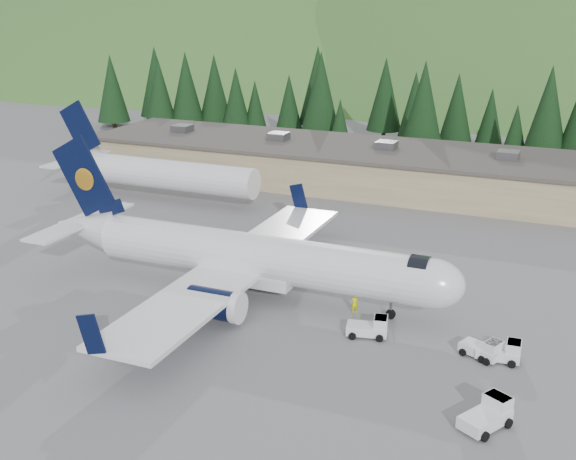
# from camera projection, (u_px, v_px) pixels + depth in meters

# --- Properties ---
(ground) EXTENTS (600.00, 600.00, 0.00)m
(ground) POSITION_uv_depth(u_px,v_px,m) (260.00, 296.00, 60.16)
(ground) COLOR slate
(airliner) EXTENTS (37.09, 34.75, 12.36)m
(airliner) POSITION_uv_depth(u_px,v_px,m) (247.00, 258.00, 59.53)
(airliner) COLOR white
(airliner) RESTS_ON ground
(second_airliner) EXTENTS (27.50, 11.00, 10.05)m
(second_airliner) POSITION_uv_depth(u_px,v_px,m) (151.00, 172.00, 87.59)
(second_airliner) COLOR white
(second_airliner) RESTS_ON ground
(baggage_tug_a) EXTENTS (3.22, 2.31, 1.58)m
(baggage_tug_a) POSITION_uv_depth(u_px,v_px,m) (371.00, 327.00, 52.99)
(baggage_tug_a) COLOR white
(baggage_tug_a) RESTS_ON ground
(baggage_tug_b) EXTENTS (3.13, 2.51, 1.50)m
(baggage_tug_b) POSITION_uv_depth(u_px,v_px,m) (484.00, 349.00, 49.81)
(baggage_tug_b) COLOR white
(baggage_tug_b) RESTS_ON ground
(baggage_tug_c) EXTENTS (3.06, 3.61, 1.72)m
(baggage_tug_c) POSITION_uv_depth(u_px,v_px,m) (489.00, 414.00, 42.00)
(baggage_tug_c) COLOR white
(baggage_tug_c) RESTS_ON ground
(terminal_building) EXTENTS (71.00, 17.00, 6.10)m
(terminal_building) POSITION_uv_depth(u_px,v_px,m) (348.00, 165.00, 94.39)
(terminal_building) COLOR #94815C
(terminal_building) RESTS_ON ground
(baggage_tug_d) EXTENTS (3.00, 1.90, 1.57)m
(baggage_tug_d) POSITION_uv_depth(u_px,v_px,m) (503.00, 352.00, 49.45)
(baggage_tug_d) COLOR white
(baggage_tug_d) RESTS_ON ground
(ramp_worker) EXTENTS (0.69, 0.67, 1.59)m
(ramp_worker) POSITION_uv_depth(u_px,v_px,m) (354.00, 303.00, 56.88)
(ramp_worker) COLOR #F0FE00
(ramp_worker) RESTS_ON ground
(tree_line) EXTENTS (113.03, 19.39, 14.31)m
(tree_line) POSITION_uv_depth(u_px,v_px,m) (380.00, 101.00, 113.66)
(tree_line) COLOR black
(tree_line) RESTS_ON ground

